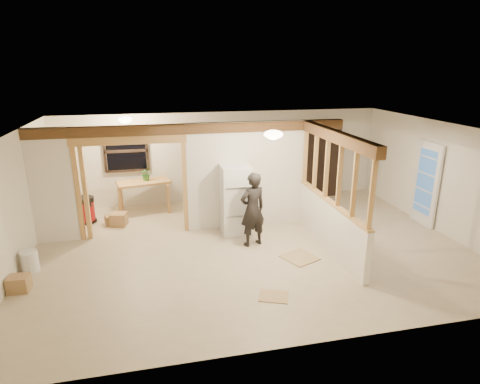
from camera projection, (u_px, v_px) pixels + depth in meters
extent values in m
cube|color=#C5B193|center=(250.00, 246.00, 8.59)|extent=(9.00, 6.50, 0.01)
cube|color=white|center=(251.00, 130.00, 7.83)|extent=(9.00, 6.50, 0.01)
cube|color=silver|center=(223.00, 157.00, 11.24)|extent=(9.00, 0.01, 2.50)
cube|color=silver|center=(311.00, 264.00, 5.19)|extent=(9.00, 0.01, 2.50)
cube|color=silver|center=(11.00, 207.00, 7.28)|extent=(0.01, 6.50, 2.50)
cube|color=silver|center=(442.00, 178.00, 9.14)|extent=(0.01, 6.50, 2.50)
cube|color=silver|center=(52.00, 187.00, 8.49)|extent=(0.90, 0.12, 2.50)
cube|color=silver|center=(247.00, 175.00, 9.37)|extent=(2.80, 0.12, 2.50)
cube|color=tan|center=(133.00, 188.00, 8.88)|extent=(2.46, 0.14, 2.20)
cube|color=brown|center=(194.00, 129.00, 8.78)|extent=(7.00, 0.18, 0.22)
cube|color=brown|center=(336.00, 136.00, 7.83)|extent=(0.18, 3.30, 0.22)
cube|color=silver|center=(329.00, 225.00, 8.40)|extent=(0.12, 3.20, 1.00)
cube|color=tan|center=(333.00, 172.00, 8.05)|extent=(0.14, 3.20, 1.32)
cube|color=black|center=(126.00, 151.00, 10.54)|extent=(1.12, 0.10, 1.10)
cube|color=white|center=(426.00, 184.00, 9.57)|extent=(0.12, 0.86, 2.00)
ellipsoid|color=#FFEABF|center=(273.00, 134.00, 7.44)|extent=(0.36, 0.36, 0.16)
ellipsoid|color=#FFEABF|center=(125.00, 120.00, 9.47)|extent=(0.32, 0.32, 0.14)
ellipsoid|color=#FFD88C|center=(148.00, 136.00, 9.01)|extent=(0.07, 0.07, 0.07)
cube|color=white|center=(236.00, 200.00, 9.09)|extent=(0.65, 0.63, 1.59)
imported|color=black|center=(253.00, 209.00, 8.43)|extent=(0.68, 0.55, 1.61)
cube|color=tan|center=(145.00, 196.00, 10.53)|extent=(1.44, 0.93, 0.84)
imported|color=#317437|center=(146.00, 174.00, 10.42)|extent=(0.39, 0.36, 0.35)
cylinder|color=#A01112|center=(85.00, 210.00, 9.81)|extent=(0.64, 0.64, 0.66)
cube|color=black|center=(321.00, 162.00, 11.68)|extent=(1.00, 0.33, 2.00)
cylinder|color=white|center=(30.00, 261.00, 7.51)|extent=(0.41, 0.41, 0.40)
cube|color=#A17A4D|center=(119.00, 219.00, 9.67)|extent=(0.43, 0.39, 0.31)
cube|color=#A17A4D|center=(111.00, 220.00, 9.72)|extent=(0.32, 0.32, 0.24)
cube|color=#A17A4D|center=(19.00, 284.00, 6.85)|extent=(0.36, 0.30, 0.28)
cube|color=tan|center=(300.00, 257.00, 8.07)|extent=(0.80, 0.80, 0.02)
cube|color=tan|center=(274.00, 296.00, 6.72)|extent=(0.60, 0.55, 0.02)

